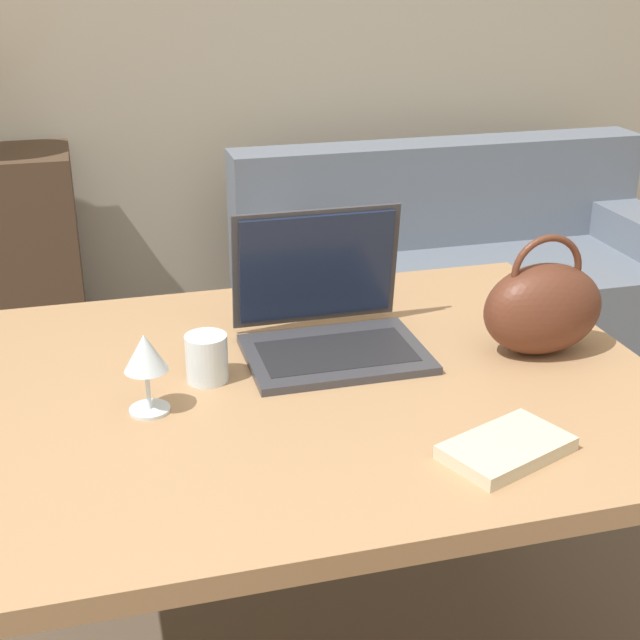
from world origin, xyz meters
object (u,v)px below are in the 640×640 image
at_px(couch, 458,290).
at_px(laptop, 326,312).
at_px(handbag, 543,307).
at_px(wine_glass, 145,357).
at_px(drinking_glass, 207,358).

relative_size(couch, laptop, 4.76).
distance_m(laptop, handbag, 0.43).
height_order(wine_glass, handbag, handbag).
xyz_separation_m(couch, drinking_glass, (-1.17, -1.47, 0.53)).
relative_size(laptop, handbag, 1.42).
bearing_deg(couch, laptop, -123.60).
xyz_separation_m(couch, handbag, (-0.51, -1.52, 0.58)).
bearing_deg(couch, handbag, -108.57).
relative_size(laptop, drinking_glass, 3.87).
bearing_deg(wine_glass, laptop, 27.24).
xyz_separation_m(drinking_glass, handbag, (0.66, -0.05, 0.05)).
bearing_deg(wine_glass, drinking_glass, 39.03).
relative_size(couch, drinking_glass, 18.40).
bearing_deg(handbag, wine_glass, -176.69).
bearing_deg(drinking_glass, couch, 51.49).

